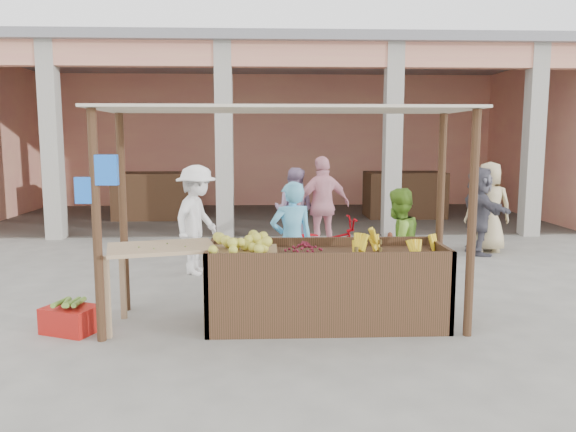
{
  "coord_description": "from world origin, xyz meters",
  "views": [
    {
      "loc": [
        -0.17,
        -6.05,
        2.05
      ],
      "look_at": [
        0.13,
        1.2,
        1.06
      ],
      "focal_mm": 35.0,
      "sensor_mm": 36.0,
      "label": 1
    }
  ],
  "objects_px": {
    "red_crate": "(71,319)",
    "motorcycle": "(321,246)",
    "side_table": "(162,259)",
    "vendor_green": "(397,242)",
    "fruit_stall": "(326,289)",
    "vendor_blue": "(292,238)"
  },
  "relations": [
    {
      "from": "red_crate",
      "to": "motorcycle",
      "type": "relative_size",
      "value": 0.3
    },
    {
      "from": "side_table",
      "to": "motorcycle",
      "type": "xyz_separation_m",
      "value": [
        1.96,
        2.19,
        -0.29
      ]
    },
    {
      "from": "motorcycle",
      "to": "side_table",
      "type": "bearing_deg",
      "value": 133.41
    },
    {
      "from": "side_table",
      "to": "red_crate",
      "type": "height_order",
      "value": "side_table"
    },
    {
      "from": "vendor_green",
      "to": "fruit_stall",
      "type": "bearing_deg",
      "value": 6.1
    },
    {
      "from": "side_table",
      "to": "motorcycle",
      "type": "bearing_deg",
      "value": 33.83
    },
    {
      "from": "vendor_blue",
      "to": "vendor_green",
      "type": "xyz_separation_m",
      "value": [
        1.33,
        -0.09,
        -0.05
      ]
    },
    {
      "from": "side_table",
      "to": "vendor_green",
      "type": "xyz_separation_m",
      "value": [
        2.79,
        0.88,
        -0.0
      ]
    },
    {
      "from": "vendor_green",
      "to": "red_crate",
      "type": "bearing_deg",
      "value": -18.94
    },
    {
      "from": "fruit_stall",
      "to": "red_crate",
      "type": "xyz_separation_m",
      "value": [
        -2.75,
        -0.17,
        -0.26
      ]
    },
    {
      "from": "fruit_stall",
      "to": "vendor_green",
      "type": "height_order",
      "value": "vendor_green"
    },
    {
      "from": "fruit_stall",
      "to": "red_crate",
      "type": "bearing_deg",
      "value": -176.45
    },
    {
      "from": "side_table",
      "to": "red_crate",
      "type": "bearing_deg",
      "value": 173.23
    },
    {
      "from": "red_crate",
      "to": "vendor_green",
      "type": "xyz_separation_m",
      "value": [
        3.75,
        1.01,
        0.62
      ]
    },
    {
      "from": "vendor_blue",
      "to": "motorcycle",
      "type": "height_order",
      "value": "vendor_blue"
    },
    {
      "from": "vendor_blue",
      "to": "red_crate",
      "type": "bearing_deg",
      "value": 10.87
    },
    {
      "from": "motorcycle",
      "to": "vendor_blue",
      "type": "bearing_deg",
      "value": 152.94
    },
    {
      "from": "side_table",
      "to": "red_crate",
      "type": "xyz_separation_m",
      "value": [
        -0.96,
        -0.13,
        -0.62
      ]
    },
    {
      "from": "vendor_blue",
      "to": "vendor_green",
      "type": "height_order",
      "value": "vendor_blue"
    },
    {
      "from": "vendor_green",
      "to": "motorcycle",
      "type": "height_order",
      "value": "vendor_green"
    },
    {
      "from": "vendor_blue",
      "to": "fruit_stall",
      "type": "bearing_deg",
      "value": 96.38
    },
    {
      "from": "fruit_stall",
      "to": "motorcycle",
      "type": "relative_size",
      "value": 1.44
    }
  ]
}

